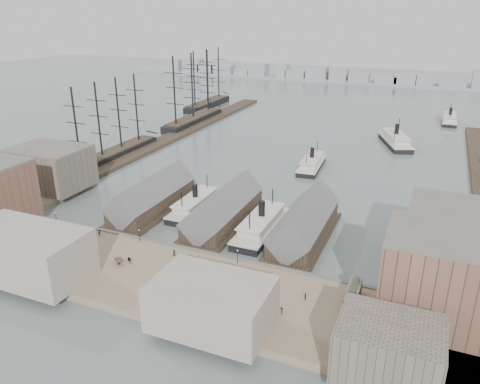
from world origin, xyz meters
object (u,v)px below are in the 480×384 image
at_px(tram, 353,296).
at_px(horse_cart_center, 126,260).
at_px(horse_cart_left, 81,240).
at_px(horse_cart_right, 220,297).
at_px(ferry_docked_west, 196,204).

xyz_separation_m(tram, horse_cart_center, (-57.15, -4.99, -1.08)).
xyz_separation_m(horse_cart_left, horse_cart_right, (47.93, -10.15, -0.03)).
distance_m(tram, horse_cart_right, 29.71).
bearing_deg(horse_cart_center, tram, -54.92).
relative_size(horse_cart_left, horse_cart_right, 0.97).
relative_size(tram, horse_cart_center, 2.18).
height_order(horse_cart_left, horse_cart_right, horse_cart_left).
distance_m(tram, horse_cart_left, 75.64).
xyz_separation_m(ferry_docked_west, horse_cart_right, (30.80, -46.29, 0.51)).
height_order(horse_cart_center, horse_cart_right, horse_cart_center).
bearing_deg(horse_cart_center, ferry_docked_west, 31.99).
distance_m(tram, horse_cart_center, 57.38).
relative_size(ferry_docked_west, tram, 2.59).
height_order(tram, horse_cart_center, tram).
xyz_separation_m(ferry_docked_west, horse_cart_center, (1.34, -40.60, 0.55)).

